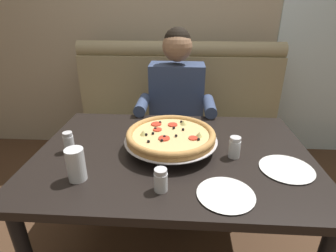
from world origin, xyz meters
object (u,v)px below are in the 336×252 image
object	(u,v)px
shaker_parmesan	(69,143)
plate_near_left	(287,168)
shaker_oregano	(161,181)
plate_near_right	(226,193)
drinking_glass	(76,166)
booth_bench	(178,132)
dining_table	(173,165)
shaker_pepper_flakes	(234,149)
pizza	(171,136)
diner_main	(176,109)

from	to	relation	value
shaker_parmesan	plate_near_left	distance (m)	1.03
shaker_oregano	plate_near_right	world-z (taller)	shaker_oregano
drinking_glass	booth_bench	bearing A→B (deg)	72.06
dining_table	drinking_glass	bearing A→B (deg)	-146.38
booth_bench	plate_near_right	world-z (taller)	booth_bench
plate_near_right	drinking_glass	world-z (taller)	drinking_glass
shaker_oregano	plate_near_right	xyz separation A→B (m)	(0.25, -0.02, -0.03)
booth_bench	plate_near_left	distance (m)	1.24
shaker_pepper_flakes	plate_near_right	distance (m)	0.30
shaker_parmesan	plate_near_left	world-z (taller)	shaker_parmesan
plate_near_left	drinking_glass	xyz separation A→B (m)	(-0.90, -0.13, 0.05)
plate_near_left	drinking_glass	bearing A→B (deg)	-172.03
shaker_oregano	shaker_pepper_flakes	xyz separation A→B (m)	(0.33, 0.27, 0.00)
dining_table	pizza	world-z (taller)	pizza
plate_near_left	dining_table	bearing A→B (deg)	165.56
booth_bench	pizza	size ratio (longest dim) A/B	3.86
booth_bench	shaker_pepper_flakes	bearing A→B (deg)	-73.18
shaker_pepper_flakes	plate_near_left	world-z (taller)	shaker_pepper_flakes
pizza	shaker_parmesan	xyz separation A→B (m)	(-0.50, -0.05, -0.03)
dining_table	diner_main	distance (m)	0.67
plate_near_right	drinking_glass	bearing A→B (deg)	173.55
diner_main	plate_near_left	world-z (taller)	diner_main
dining_table	drinking_glass	size ratio (longest dim) A/B	9.55
shaker_pepper_flakes	shaker_oregano	bearing A→B (deg)	-140.17
booth_bench	plate_near_right	bearing A→B (deg)	-80.24
plate_near_right	shaker_parmesan	bearing A→B (deg)	158.22
dining_table	pizza	xyz separation A→B (m)	(-0.01, 0.02, 0.16)
dining_table	shaker_pepper_flakes	bearing A→B (deg)	-6.79
diner_main	pizza	distance (m)	0.66
booth_bench	plate_near_left	bearing A→B (deg)	-64.47
shaker_oregano	plate_near_left	world-z (taller)	shaker_oregano
shaker_parmesan	drinking_glass	world-z (taller)	drinking_glass
booth_bench	shaker_pepper_flakes	world-z (taller)	booth_bench
plate_near_left	shaker_parmesan	bearing A→B (deg)	174.55
shaker_pepper_flakes	drinking_glass	size ratio (longest dim) A/B	0.74
booth_bench	shaker_oregano	world-z (taller)	booth_bench
plate_near_right	dining_table	bearing A→B (deg)	123.74
shaker_oregano	plate_near_left	xyz separation A→B (m)	(0.54, 0.18, -0.03)
booth_bench	dining_table	distance (m)	0.97
pizza	shaker_pepper_flakes	distance (m)	0.31
booth_bench	plate_near_left	size ratio (longest dim) A/B	7.56
diner_main	plate_near_right	bearing A→B (deg)	-77.29
diner_main	shaker_oregano	distance (m)	0.98
booth_bench	plate_near_left	world-z (taller)	booth_bench
diner_main	shaker_pepper_flakes	size ratio (longest dim) A/B	12.16
booth_bench	shaker_oregano	xyz separation A→B (m)	(-0.03, -1.25, 0.38)
diner_main	pizza	world-z (taller)	diner_main
booth_bench	diner_main	size ratio (longest dim) A/B	1.40
booth_bench	drinking_glass	xyz separation A→B (m)	(-0.39, -1.19, 0.40)
shaker_pepper_flakes	plate_near_left	size ratio (longest dim) A/B	0.44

